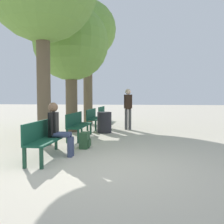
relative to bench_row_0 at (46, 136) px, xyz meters
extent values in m
plane|color=beige|center=(1.52, -0.64, -0.51)|extent=(80.00, 80.00, 0.00)
cube|color=#144733|center=(0.09, 0.00, -0.08)|extent=(0.43, 1.84, 0.04)
cube|color=#144733|center=(-0.11, 0.00, 0.14)|extent=(0.04, 1.84, 0.40)
cube|color=#19422D|center=(0.26, -0.88, -0.30)|extent=(0.06, 0.06, 0.41)
cube|color=#19422D|center=(0.26, 0.88, -0.30)|extent=(0.06, 0.06, 0.41)
cube|color=#19422D|center=(-0.09, -0.88, -0.30)|extent=(0.06, 0.06, 0.41)
cube|color=#19422D|center=(-0.09, 0.88, -0.30)|extent=(0.06, 0.06, 0.41)
cube|color=#144733|center=(0.09, 2.72, -0.08)|extent=(0.43, 1.84, 0.04)
cube|color=#144733|center=(-0.11, 2.72, 0.14)|extent=(0.04, 1.84, 0.40)
cube|color=#19422D|center=(0.26, 1.85, -0.30)|extent=(0.06, 0.06, 0.41)
cube|color=#19422D|center=(0.26, 3.60, -0.30)|extent=(0.06, 0.06, 0.41)
cube|color=#19422D|center=(-0.09, 1.85, -0.30)|extent=(0.06, 0.06, 0.41)
cube|color=#19422D|center=(-0.09, 3.60, -0.30)|extent=(0.06, 0.06, 0.41)
cube|color=#144733|center=(0.09, 5.45, -0.08)|extent=(0.43, 1.84, 0.04)
cube|color=#144733|center=(-0.11, 5.45, 0.14)|extent=(0.04, 1.84, 0.40)
cube|color=#19422D|center=(0.26, 4.57, -0.30)|extent=(0.06, 0.06, 0.41)
cube|color=#19422D|center=(0.26, 6.32, -0.30)|extent=(0.06, 0.06, 0.41)
cube|color=#19422D|center=(-0.09, 4.57, -0.30)|extent=(0.06, 0.06, 0.41)
cube|color=#19422D|center=(-0.09, 6.32, -0.30)|extent=(0.06, 0.06, 0.41)
cube|color=#144733|center=(0.09, 8.17, -0.08)|extent=(0.43, 1.84, 0.04)
cube|color=#144733|center=(-0.11, 8.17, 0.14)|extent=(0.04, 1.84, 0.40)
cube|color=#19422D|center=(0.26, 7.29, -0.30)|extent=(0.06, 0.06, 0.41)
cube|color=#19422D|center=(0.26, 9.05, -0.30)|extent=(0.06, 0.06, 0.41)
cube|color=#19422D|center=(-0.09, 7.29, -0.30)|extent=(0.06, 0.06, 0.41)
cube|color=#19422D|center=(-0.09, 9.05, -0.30)|extent=(0.06, 0.06, 0.41)
cylinder|color=brown|center=(-0.64, 1.46, 1.32)|extent=(0.38, 0.38, 3.65)
cylinder|color=brown|center=(-0.64, 4.22, 0.84)|extent=(0.46, 0.46, 2.70)
sphere|color=olive|center=(-0.64, 4.22, 3.00)|extent=(2.94, 2.94, 2.94)
cylinder|color=brown|center=(-0.64, 7.17, 1.49)|extent=(0.46, 0.46, 4.01)
sphere|color=olive|center=(-0.64, 7.17, 4.29)|extent=(2.87, 2.87, 2.87)
cylinder|color=#384260|center=(0.31, 0.11, 0.00)|extent=(0.41, 0.12, 0.12)
cylinder|color=#384260|center=(0.52, 0.11, -0.28)|extent=(0.12, 0.12, 0.45)
cylinder|color=#384260|center=(0.31, 0.26, 0.00)|extent=(0.41, 0.12, 0.12)
cylinder|color=#384260|center=(0.52, 0.26, -0.28)|extent=(0.12, 0.12, 0.45)
cube|color=black|center=(0.11, 0.19, 0.23)|extent=(0.19, 0.22, 0.58)
cylinder|color=black|center=(0.11, 0.07, 0.26)|extent=(0.09, 0.09, 0.52)
cylinder|color=black|center=(0.11, 0.31, 0.26)|extent=(0.09, 0.09, 0.52)
sphere|color=brown|center=(0.11, 0.19, 0.64)|extent=(0.22, 0.22, 0.22)
cube|color=#284C2D|center=(0.62, 1.14, -0.29)|extent=(0.22, 0.36, 0.43)
cube|color=#284C2D|center=(0.75, 1.14, -0.36)|extent=(0.04, 0.25, 0.19)
cylinder|color=#4C4C4C|center=(1.47, 5.15, -0.07)|extent=(0.13, 0.13, 0.87)
cylinder|color=#4C4C4C|center=(1.62, 5.15, -0.07)|extent=(0.13, 0.13, 0.87)
cube|color=black|center=(1.54, 5.15, 0.67)|extent=(0.25, 0.22, 0.62)
cylinder|color=black|center=(1.41, 5.15, 0.69)|extent=(0.09, 0.09, 0.59)
cylinder|color=black|center=(1.67, 5.15, 0.69)|extent=(0.09, 0.09, 0.59)
sphere|color=beige|center=(1.54, 5.15, 1.10)|extent=(0.24, 0.24, 0.24)
cylinder|color=#232328|center=(0.69, 4.13, -0.11)|extent=(0.55, 0.55, 0.80)
camera|label=1|loc=(2.20, -5.38, 0.88)|focal=40.00mm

